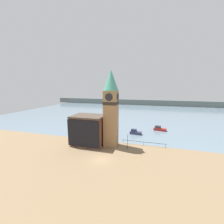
# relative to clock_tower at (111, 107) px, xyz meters

# --- Properties ---
(ground_plane) EXTENTS (160.00, 160.00, 0.00)m
(ground_plane) POSITION_rel_clock_tower_xyz_m (0.19, -9.30, -11.87)
(ground_plane) COLOR #846B4C
(water) EXTENTS (160.00, 120.00, 0.00)m
(water) POSITION_rel_clock_tower_xyz_m (0.19, 63.10, -11.87)
(water) COLOR slate
(water) RESTS_ON ground_plane
(far_shoreline) EXTENTS (180.00, 3.00, 5.00)m
(far_shoreline) POSITION_rel_clock_tower_xyz_m (0.19, 103.10, -9.37)
(far_shoreline) COLOR slate
(far_shoreline) RESTS_ON water
(pier_railing) EXTENTS (13.23, 0.08, 1.09)m
(pier_railing) POSITION_rel_clock_tower_xyz_m (9.46, 2.85, -10.90)
(pier_railing) COLOR #232328
(pier_railing) RESTS_ON ground_plane
(clock_tower) EXTENTS (4.27, 4.27, 22.33)m
(clock_tower) POSITION_rel_clock_tower_xyz_m (0.00, 0.00, 0.00)
(clock_tower) COLOR #9E754C
(clock_tower) RESTS_ON ground_plane
(pier_building) EXTENTS (9.77, 7.50, 9.02)m
(pier_building) POSITION_rel_clock_tower_xyz_m (-6.95, -0.83, -7.34)
(pier_building) COLOR brown
(pier_building) RESTS_ON ground_plane
(boat_near) EXTENTS (4.45, 2.11, 1.94)m
(boat_near) POSITION_rel_clock_tower_xyz_m (5.64, 12.85, -11.15)
(boat_near) COLOR #333856
(boat_near) RESTS_ON water
(boat_far) EXTENTS (5.13, 2.84, 1.90)m
(boat_far) POSITION_rel_clock_tower_xyz_m (14.38, 20.43, -11.18)
(boat_far) COLOR maroon
(boat_far) RESTS_ON water
(mooring_bollard_near) EXTENTS (0.32, 0.32, 0.75)m
(mooring_bollard_near) POSITION_rel_clock_tower_xyz_m (5.14, -0.87, -11.47)
(mooring_bollard_near) COLOR brown
(mooring_bollard_near) RESTS_ON ground_plane
(lamp_post) EXTENTS (0.32, 0.32, 4.28)m
(lamp_post) POSITION_rel_clock_tower_xyz_m (5.21, -0.89, -8.91)
(lamp_post) COLOR #2D2D33
(lamp_post) RESTS_ON ground_plane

